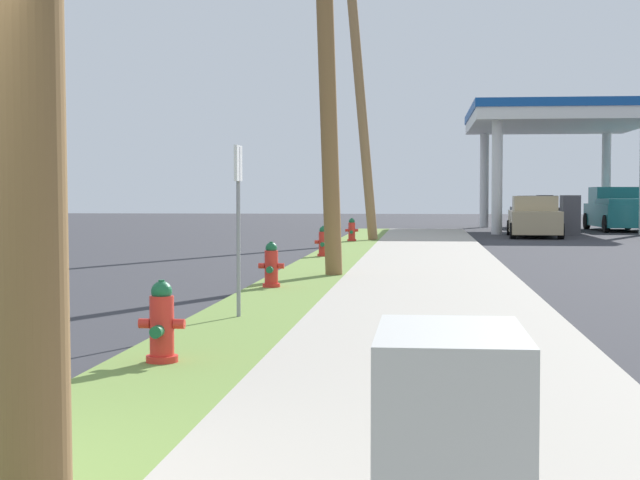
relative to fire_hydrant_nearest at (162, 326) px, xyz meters
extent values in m
cylinder|color=red|center=(0.00, 0.01, -0.30)|extent=(0.29, 0.29, 0.06)
cylinder|color=red|center=(0.00, 0.01, -0.03)|extent=(0.22, 0.22, 0.60)
sphere|color=#196038|center=(0.00, 0.01, 0.31)|extent=(0.19, 0.19, 0.19)
cylinder|color=#196038|center=(0.00, 0.01, 0.39)|extent=(0.06, 0.06, 0.05)
cylinder|color=red|center=(-0.16, 0.01, 0.02)|extent=(0.10, 0.09, 0.09)
cylinder|color=red|center=(0.16, 0.01, 0.02)|extent=(0.10, 0.09, 0.09)
cylinder|color=#196038|center=(0.00, -0.16, -0.03)|extent=(0.11, 0.12, 0.11)
cylinder|color=red|center=(-0.12, 7.38, -0.30)|extent=(0.29, 0.29, 0.06)
cylinder|color=red|center=(-0.12, 7.38, -0.03)|extent=(0.22, 0.22, 0.60)
sphere|color=#196038|center=(-0.12, 7.38, 0.31)|extent=(0.19, 0.19, 0.19)
cylinder|color=#196038|center=(-0.12, 7.38, 0.39)|extent=(0.06, 0.06, 0.05)
cylinder|color=red|center=(-0.28, 7.38, 0.02)|extent=(0.10, 0.09, 0.09)
cylinder|color=red|center=(0.04, 7.38, 0.02)|extent=(0.10, 0.09, 0.09)
cylinder|color=#196038|center=(-0.12, 7.21, -0.03)|extent=(0.11, 0.12, 0.11)
cylinder|color=red|center=(-0.10, 15.66, -0.30)|extent=(0.29, 0.29, 0.06)
cylinder|color=red|center=(-0.10, 15.66, -0.03)|extent=(0.22, 0.22, 0.60)
sphere|color=#196038|center=(-0.10, 15.66, 0.31)|extent=(0.19, 0.19, 0.19)
cylinder|color=#196038|center=(-0.10, 15.66, 0.39)|extent=(0.06, 0.06, 0.05)
cylinder|color=red|center=(-0.26, 15.66, 0.02)|extent=(0.10, 0.09, 0.09)
cylinder|color=red|center=(0.06, 15.66, 0.02)|extent=(0.10, 0.09, 0.09)
cylinder|color=#196038|center=(-0.10, 15.49, -0.03)|extent=(0.11, 0.12, 0.11)
cylinder|color=red|center=(0.03, 23.76, -0.30)|extent=(0.29, 0.29, 0.06)
cylinder|color=red|center=(0.03, 23.76, -0.03)|extent=(0.22, 0.22, 0.60)
sphere|color=#196038|center=(0.03, 23.76, 0.31)|extent=(0.19, 0.19, 0.19)
cylinder|color=#196038|center=(0.03, 23.76, 0.39)|extent=(0.06, 0.06, 0.05)
cylinder|color=red|center=(-0.13, 23.76, 0.02)|extent=(0.10, 0.09, 0.09)
cylinder|color=red|center=(0.19, 23.76, 0.02)|extent=(0.10, 0.09, 0.09)
cylinder|color=#196038|center=(0.03, 23.59, -0.03)|extent=(0.11, 0.12, 0.11)
cylinder|color=olive|center=(0.53, 9.91, 4.13)|extent=(0.74, 0.66, 8.92)
cylinder|color=#937047|center=(0.24, 24.34, 4.73)|extent=(1.32, 1.15, 10.11)
cylinder|color=gray|center=(0.07, 3.42, 0.72)|extent=(0.05, 0.05, 2.10)
cube|color=white|center=(0.07, 3.42, 1.57)|extent=(0.04, 0.36, 0.44)
cylinder|color=silver|center=(5.33, 32.85, 1.87)|extent=(0.44, 0.44, 4.64)
cylinder|color=silver|center=(5.33, 41.56, 1.87)|extent=(0.44, 0.44, 4.64)
cylinder|color=silver|center=(11.22, 41.56, 1.87)|extent=(0.44, 0.44, 4.64)
cube|color=white|center=(8.28, 37.21, 4.44)|extent=(7.69, 10.50, 0.50)
cube|color=#144C9E|center=(8.28, 37.21, 4.87)|extent=(7.79, 10.60, 0.36)
cube|color=#47474C|center=(8.28, 32.85, 0.35)|extent=(0.70, 1.10, 1.60)
cube|color=#47474C|center=(8.28, 41.56, 0.35)|extent=(0.70, 1.10, 1.60)
cube|color=tan|center=(6.56, 30.21, 0.14)|extent=(2.04, 4.58, 0.85)
cube|color=tan|center=(6.55, 29.98, 0.85)|extent=(1.70, 2.10, 0.56)
cylinder|color=black|center=(5.78, 31.95, -0.15)|extent=(0.25, 0.61, 0.60)
cylinder|color=black|center=(7.50, 31.86, -0.15)|extent=(0.25, 0.61, 0.60)
cylinder|color=black|center=(5.61, 28.55, -0.15)|extent=(0.25, 0.61, 0.60)
cylinder|color=black|center=(7.33, 28.47, -0.15)|extent=(0.25, 0.61, 0.60)
cube|color=black|center=(7.78, 40.71, 0.14)|extent=(2.16, 4.63, 0.85)
cube|color=black|center=(7.79, 40.48, 0.85)|extent=(1.75, 2.14, 0.56)
cylinder|color=black|center=(6.79, 42.33, -0.15)|extent=(0.27, 0.62, 0.60)
cylinder|color=black|center=(8.50, 42.47, -0.15)|extent=(0.27, 0.62, 0.60)
cylinder|color=black|center=(7.05, 38.94, -0.15)|extent=(0.27, 0.62, 0.60)
cylinder|color=black|center=(8.77, 39.08, -0.15)|extent=(0.27, 0.62, 0.60)
cube|color=#197075|center=(11.00, 37.33, 0.26)|extent=(2.17, 5.46, 1.00)
cube|color=#197075|center=(10.97, 38.31, 1.14)|extent=(1.90, 2.11, 0.76)
cube|color=#197075|center=(11.04, 36.15, 0.88)|extent=(1.97, 2.97, 0.24)
cylinder|color=black|center=(9.98, 39.45, -0.07)|extent=(0.24, 0.77, 0.76)
cylinder|color=black|center=(11.88, 39.51, -0.07)|extent=(0.24, 0.77, 0.76)
cylinder|color=black|center=(10.12, 35.15, -0.07)|extent=(0.24, 0.77, 0.76)
camera|label=1|loc=(2.35, -8.84, 1.19)|focal=56.51mm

